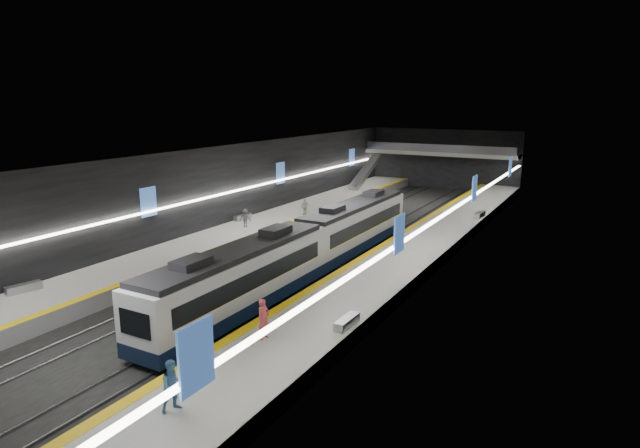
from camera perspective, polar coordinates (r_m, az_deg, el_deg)
The scene contains 26 objects.
ground at distance 43.08m, azimuth -0.35°, elevation -2.96°, with size 70.00×70.00×0.00m, color black.
ceiling at distance 41.55m, azimuth -0.37°, elevation 7.69°, with size 20.00×70.00×0.04m, color beige.
wall_left at distance 47.76m, azimuth -10.89°, elevation 3.34°, with size 0.04×70.00×8.00m, color black.
wall_right at distance 38.33m, azimuth 12.78°, elevation 0.82°, with size 0.04×70.00×8.00m, color black.
wall_back at distance 74.31m, azimuth 13.09°, elevation 6.74°, with size 20.00×0.04×8.00m, color black.
platform_left at distance 46.95m, azimuth -8.36°, elevation -1.10°, with size 5.00×70.00×1.00m, color slate.
tile_surface_left at distance 46.83m, azimuth -8.38°, elevation -0.49°, with size 5.00×70.00×0.02m, color #979893.
tactile_strip_left at distance 45.56m, azimuth -6.18°, elevation -0.80°, with size 0.60×70.00×0.02m, color yellow.
platform_right at distance 39.95m, azimuth 9.08°, elevation -3.70°, with size 5.00×70.00×1.00m, color slate.
tile_surface_right at distance 39.80m, azimuth 9.11°, elevation -2.99°, with size 5.00×70.00×0.02m, color #979893.
tactile_strip_right at distance 40.56m, azimuth 6.19°, elevation -2.58°, with size 0.60×70.00×0.02m, color yellow.
rails at distance 43.06m, azimuth -0.36°, elevation -2.88°, with size 6.52×70.00×0.12m.
train at distance 36.42m, azimuth -1.42°, elevation -2.42°, with size 2.69×30.04×3.60m.
ad_posters at distance 42.90m, azimuth 0.29°, elevation 3.15°, with size 19.94×53.50×2.20m.
cove_light_left at distance 47.67m, azimuth -10.70°, elevation 3.09°, with size 0.25×68.60×0.12m, color white.
cove_light_right at distance 38.43m, azimuth 12.48°, elevation 0.56°, with size 0.25×68.60×0.12m, color white.
mezzanine_bridge at distance 72.22m, azimuth 12.67°, elevation 7.41°, with size 20.00×3.00×1.50m.
escalator at distance 68.59m, azimuth 4.87°, elevation 5.58°, with size 1.20×8.00×0.60m, color #99999E.
bench_left_near at distance 35.93m, azimuth -29.05°, elevation -5.98°, with size 0.54×1.94×0.47m, color #99999E.
bench_left_far at distance 50.16m, azimuth -8.24°, elevation 0.71°, with size 0.54×1.96×0.48m, color #99999E.
bench_right_near at distance 26.98m, azimuth 2.90°, elevation -10.39°, with size 0.52×1.89×0.46m, color #99999E.
bench_right_far at distance 53.19m, azimuth 16.69°, elevation 0.99°, with size 0.54×1.94×0.47m, color #99999E.
passenger_right_a at distance 25.51m, azimuth -6.04°, elevation -10.07°, with size 0.72×0.47×1.96m, color #CE4D50.
passenger_right_b at distance 20.73m, azimuth -15.38°, elevation -16.33°, with size 0.96×0.75×1.97m, color #5486B7.
passenger_left_a at distance 51.59m, azimuth -1.62°, elevation 1.84°, with size 0.96×0.40×1.63m, color beige.
passenger_left_b at distance 47.13m, azimuth -7.97°, elevation 0.61°, with size 1.04×0.60×1.62m, color #3B3B42.
Camera 1 is at (20.29, -36.03, 12.07)m, focal length 30.00 mm.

